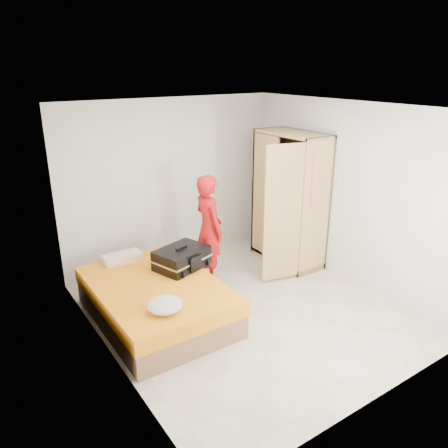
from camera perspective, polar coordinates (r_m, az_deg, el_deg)
room at (r=5.31m, az=3.16°, el=0.86°), size 4.00×4.02×2.60m
bed at (r=5.65m, az=-8.81°, el=-9.86°), size 1.42×2.02×0.50m
wardrobe at (r=6.92m, az=8.44°, el=2.67°), size 1.16×1.20×2.10m
person at (r=6.29m, az=-2.00°, el=-0.74°), size 0.42×0.61×1.62m
suitcase at (r=5.84m, az=-5.54°, el=-4.46°), size 0.80×0.68×0.30m
round_cushion at (r=4.90m, az=-7.72°, el=-10.44°), size 0.39×0.39×0.15m
pillow at (r=6.19m, az=-13.12°, el=-4.29°), size 0.53×0.27×0.10m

